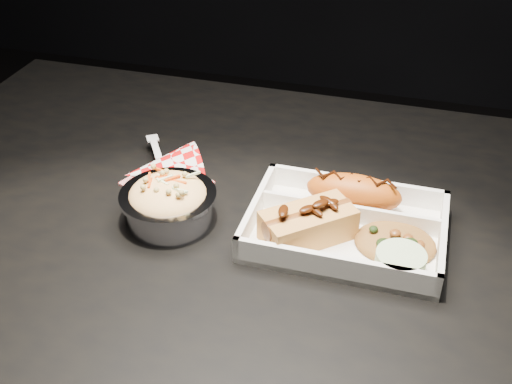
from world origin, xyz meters
TOP-DOWN VIEW (x-y plane):
  - dining_table at (0.00, 0.00)m, footprint 1.20×0.80m
  - food_tray at (0.11, -0.00)m, footprint 0.25×0.18m
  - fried_pastry at (0.11, 0.05)m, footprint 0.13×0.05m
  - hotdog at (0.07, -0.03)m, footprint 0.13×0.12m
  - fried_rice_mound at (0.18, -0.01)m, footprint 0.10×0.09m
  - cupcake_liner at (0.19, -0.06)m, footprint 0.06×0.06m
  - foil_coleslaw_cup at (-0.12, -0.04)m, footprint 0.13×0.13m
  - napkin_fork at (-0.17, 0.06)m, footprint 0.15×0.16m

SIDE VIEW (x-z plane):
  - dining_table at x=0.00m, z-range 0.28..1.03m
  - food_tray at x=0.11m, z-range 0.74..0.78m
  - napkin_fork at x=-0.17m, z-range 0.72..0.82m
  - cupcake_liner at x=0.19m, z-range 0.76..0.79m
  - fried_rice_mound at x=0.18m, z-range 0.76..0.79m
  - fried_pastry at x=0.11m, z-range 0.76..0.81m
  - foil_coleslaw_cup at x=-0.12m, z-range 0.75..0.82m
  - hotdog at x=0.07m, z-range 0.75..0.81m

